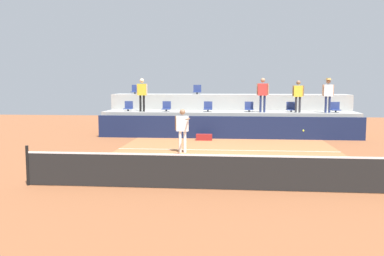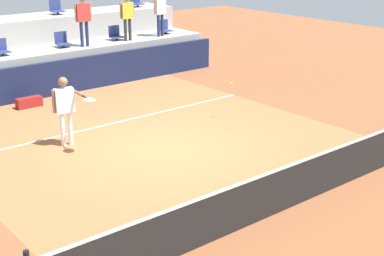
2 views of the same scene
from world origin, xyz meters
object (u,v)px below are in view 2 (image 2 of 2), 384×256
spectator_leaning_on_rail (83,16)px  spectator_with_hat (160,8)px  stadium_chair_lower_mid_left (1,49)px  stadium_chair_lower_mid_right (62,41)px  stadium_chair_upper_right (56,8)px  tennis_ball (231,83)px  stadium_chair_lower_far_right (164,28)px  stadium_chair_upper_far_right (136,1)px  equipment_bag (29,102)px  stadium_chair_lower_right (115,34)px  tennis_player (65,104)px  spectator_in_grey (127,14)px

spectator_leaning_on_rail → spectator_with_hat: bearing=0.0°
stadium_chair_lower_mid_left → stadium_chair_lower_mid_right: 2.11m
stadium_chair_lower_mid_right → stadium_chair_upper_right: (0.76, 1.80, 0.85)m
stadium_chair_upper_right → tennis_ball: stadium_chair_upper_right is taller
stadium_chair_lower_mid_left → stadium_chair_lower_far_right: size_ratio=1.00×
stadium_chair_lower_far_right → stadium_chair_upper_far_right: size_ratio=1.00×
spectator_with_hat → equipment_bag: bearing=-165.5°
stadium_chair_lower_right → spectator_with_hat: size_ratio=0.30×
stadium_chair_lower_far_right → stadium_chair_upper_far_right: (-0.05, 1.80, 0.85)m
tennis_player → spectator_in_grey: (5.17, 5.19, 1.15)m
stadium_chair_lower_mid_right → equipment_bag: 3.20m
stadium_chair_upper_right → tennis_ball: bearing=-83.7°
stadium_chair_lower_mid_right → tennis_ball: size_ratio=7.65×
stadium_chair_lower_mid_right → tennis_player: bearing=-116.5°
tennis_ball → spectator_in_grey: bearing=83.4°
stadium_chair_upper_right → spectator_with_hat: (3.09, -2.18, -0.01)m
stadium_chair_lower_right → stadium_chair_lower_far_right: (2.20, 0.00, 0.00)m
stadium_chair_upper_right → stadium_chair_upper_far_right: size_ratio=1.00×
stadium_chair_lower_right → spectator_in_grey: 0.88m
stadium_chair_lower_mid_left → stadium_chair_lower_mid_right: same height
spectator_with_hat → stadium_chair_lower_mid_left: bearing=176.3°
stadium_chair_upper_far_right → equipment_bag: stadium_chair_upper_far_right is taller
stadium_chair_lower_far_right → stadium_chair_upper_right: stadium_chair_upper_right is taller
stadium_chair_upper_far_right → spectator_with_hat: spectator_with_hat is taller
stadium_chair_lower_far_right → stadium_chair_lower_right: bearing=180.0°
stadium_chair_lower_mid_right → stadium_chair_upper_far_right: stadium_chair_upper_far_right is taller
tennis_ball → spectator_leaning_on_rail: bearing=99.4°
tennis_player → spectator_with_hat: size_ratio=1.00×
stadium_chair_lower_mid_left → tennis_player: stadium_chair_lower_mid_left is taller
stadium_chair_upper_far_right → tennis_player: 10.27m
stadium_chair_lower_mid_left → stadium_chair_lower_right: bearing=0.0°
stadium_chair_upper_far_right → equipment_bag: 7.76m
tennis_player → tennis_ball: tennis_player is taller
spectator_in_grey → tennis_ball: bearing=-96.6°
tennis_ball → equipment_bag: bearing=129.7°
spectator_leaning_on_rail → tennis_ball: (1.03, -6.21, -1.26)m
tennis_player → spectator_in_grey: bearing=45.1°
stadium_chair_upper_right → spectator_with_hat: bearing=-35.3°
stadium_chair_lower_far_right → tennis_player: 9.03m
equipment_bag → spectator_leaning_on_rail: bearing=28.9°
stadium_chair_lower_far_right → spectator_with_hat: size_ratio=0.30×
stadium_chair_upper_right → spectator_in_grey: size_ratio=0.32×
spectator_with_hat → spectator_in_grey: bearing=180.0°
stadium_chair_lower_right → equipment_bag: (-4.29, -1.95, -1.31)m
tennis_player → spectator_leaning_on_rail: (3.43, 5.19, 1.24)m
stadium_chair_upper_right → spectator_in_grey: 2.73m
stadium_chair_lower_far_right → spectator_in_grey: size_ratio=0.32×
stadium_chair_lower_mid_right → stadium_chair_upper_far_right: 4.71m
stadium_chair_lower_mid_left → spectator_leaning_on_rail: (2.77, -0.38, 0.83)m
stadium_chair_lower_far_right → stadium_chair_upper_far_right: stadium_chair_upper_far_right is taller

